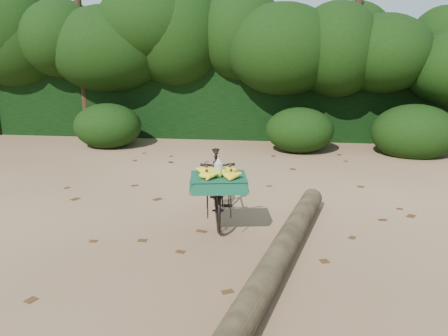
# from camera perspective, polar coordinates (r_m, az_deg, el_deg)

# --- Properties ---
(ground) EXTENTS (80.00, 80.00, 0.00)m
(ground) POSITION_cam_1_polar(r_m,az_deg,el_deg) (6.91, -2.40, -5.73)
(ground) COLOR tan
(ground) RESTS_ON ground
(vendor_bicycle) EXTENTS (0.86, 1.76, 0.97)m
(vendor_bicycle) POSITION_cam_1_polar(r_m,az_deg,el_deg) (6.59, -0.87, -2.23)
(vendor_bicycle) COLOR black
(vendor_bicycle) RESTS_ON ground
(fallen_log) EXTENTS (1.20, 3.97, 0.29)m
(fallen_log) POSITION_cam_1_polar(r_m,az_deg,el_deg) (5.50, 6.99, -9.84)
(fallen_log) COLOR brown
(fallen_log) RESTS_ON ground
(hedge_backdrop) EXTENTS (26.00, 1.80, 1.80)m
(hedge_backdrop) POSITION_cam_1_polar(r_m,az_deg,el_deg) (12.82, 2.07, 8.09)
(hedge_backdrop) COLOR black
(hedge_backdrop) RESTS_ON ground
(tree_row) EXTENTS (14.50, 2.00, 4.00)m
(tree_row) POSITION_cam_1_polar(r_m,az_deg,el_deg) (12.01, -1.38, 12.89)
(tree_row) COLOR black
(tree_row) RESTS_ON ground
(bush_clumps) EXTENTS (8.80, 1.70, 0.90)m
(bush_clumps) POSITION_cam_1_polar(r_m,az_deg,el_deg) (10.88, 3.79, 4.42)
(bush_clumps) COLOR black
(bush_clumps) RESTS_ON ground
(leaf_litter) EXTENTS (7.00, 7.30, 0.01)m
(leaf_litter) POSITION_cam_1_polar(r_m,az_deg,el_deg) (7.52, -1.62, -3.95)
(leaf_litter) COLOR #462A12
(leaf_litter) RESTS_ON ground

